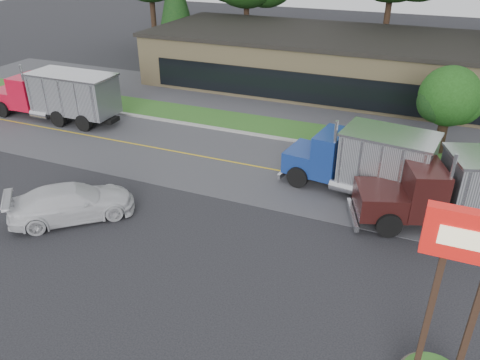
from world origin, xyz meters
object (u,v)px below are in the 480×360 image
object	(u,v)px
dump_truck_blue	(366,160)
dump_truck_maroon	(479,189)
rally_car	(72,202)
bilo_sign	(444,339)
dump_truck_red	(58,94)

from	to	relation	value
dump_truck_blue	dump_truck_maroon	size ratio (longest dim) A/B	0.79
dump_truck_maroon	rally_car	xyz separation A→B (m)	(-16.63, -6.36, -1.02)
bilo_sign	dump_truck_maroon	bearing A→B (deg)	83.41
rally_car	dump_truck_maroon	bearing A→B (deg)	-111.92
dump_truck_red	dump_truck_blue	world-z (taller)	same
bilo_sign	dump_truck_blue	world-z (taller)	bilo_sign
bilo_sign	dump_truck_maroon	world-z (taller)	bilo_sign
dump_truck_blue	rally_car	bearing A→B (deg)	40.32
dump_truck_red	rally_car	xyz separation A→B (m)	(9.28, -9.79, -1.02)
dump_truck_red	rally_car	size ratio (longest dim) A/B	1.83
dump_truck_red	dump_truck_blue	size ratio (longest dim) A/B	1.37
bilo_sign	rally_car	world-z (taller)	bilo_sign
dump_truck_maroon	dump_truck_blue	bearing A→B (deg)	-31.81
bilo_sign	dump_truck_red	size ratio (longest dim) A/B	0.59
dump_truck_blue	dump_truck_red	bearing A→B (deg)	1.39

